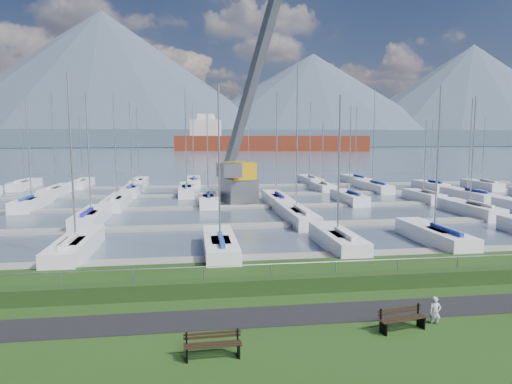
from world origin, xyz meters
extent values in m
cube|color=black|center=(0.00, -3.00, 0.01)|extent=(160.00, 2.00, 0.04)
cube|color=#49576A|center=(0.00, 260.00, -0.40)|extent=(800.00, 540.00, 0.20)
cube|color=#1E3413|center=(0.00, -0.40, 0.35)|extent=(80.00, 0.70, 0.70)
cylinder|color=gray|center=(0.00, 0.00, 1.20)|extent=(80.00, 0.04, 0.04)
cube|color=#3F505C|center=(0.00, 330.00, 6.00)|extent=(900.00, 80.00, 12.00)
cone|color=#3E4A5A|center=(-80.00, 400.00, 57.50)|extent=(340.00, 340.00, 115.00)
cone|color=#404E5E|center=(110.00, 410.00, 42.50)|extent=(300.00, 300.00, 85.00)
cone|color=#3F4D5C|center=(280.00, 420.00, 50.00)|extent=(320.00, 320.00, 100.00)
cube|color=slate|center=(0.00, 6.00, -0.22)|extent=(90.00, 1.60, 0.25)
cube|color=slate|center=(0.00, 16.00, -0.22)|extent=(90.00, 1.60, 0.25)
cube|color=slate|center=(0.00, 26.00, -0.22)|extent=(90.00, 1.60, 0.25)
cube|color=gray|center=(0.00, 36.00, -0.22)|extent=(90.00, 1.60, 0.25)
cube|color=gray|center=(0.00, 46.00, -0.22)|extent=(90.00, 1.60, 0.25)
cube|color=black|center=(-4.68, -6.07, 0.23)|extent=(0.07, 0.40, 0.45)
cube|color=black|center=(-4.69, -5.89, 0.65)|extent=(0.05, 0.05, 0.40)
cube|color=black|center=(-3.08, -6.02, 0.23)|extent=(0.07, 0.40, 0.45)
cube|color=black|center=(-3.09, -5.84, 0.65)|extent=(0.05, 0.05, 0.40)
cube|color=black|center=(-3.88, -6.20, 0.45)|extent=(1.80, 0.15, 0.04)
cube|color=black|center=(-3.88, -6.05, 0.45)|extent=(1.80, 0.15, 0.04)
cube|color=black|center=(-3.89, -5.90, 0.45)|extent=(1.80, 0.15, 0.04)
cube|color=black|center=(-3.89, -5.85, 0.62)|extent=(1.80, 0.09, 0.08)
cube|color=black|center=(-3.89, -5.85, 0.74)|extent=(1.80, 0.09, 0.08)
cube|color=black|center=(2.10, -5.10, 0.23)|extent=(0.14, 0.40, 0.45)
cube|color=black|center=(2.06, -4.92, 0.65)|extent=(0.06, 0.06, 0.40)
cube|color=black|center=(3.67, -4.77, 0.23)|extent=(0.14, 0.40, 0.45)
cube|color=black|center=(3.63, -4.60, 0.65)|extent=(0.06, 0.06, 0.40)
cube|color=black|center=(2.92, -5.08, 0.45)|extent=(1.78, 0.46, 0.04)
cube|color=black|center=(2.88, -4.94, 0.45)|extent=(1.78, 0.46, 0.04)
cube|color=black|center=(2.85, -4.79, 0.45)|extent=(1.78, 0.46, 0.04)
cube|color=black|center=(2.84, -4.74, 0.62)|extent=(1.77, 0.40, 0.08)
cube|color=black|center=(2.84, -4.74, 0.74)|extent=(1.77, 0.40, 0.08)
imported|color=#B3B4BA|center=(4.35, -4.52, 0.59)|extent=(0.46, 0.33, 1.17)
cube|color=slate|center=(0.49, 28.65, 1.20)|extent=(4.00, 4.00, 2.60)
cube|color=#C6900B|center=(0.49, 28.65, 3.30)|extent=(3.49, 4.02, 1.80)
cube|color=#5B5F63|center=(2.29, 33.15, 12.30)|extent=(6.01, 10.43, 19.89)
cube|color=#5C6064|center=(-0.71, 26.65, 3.50)|extent=(2.56, 2.69, 1.40)
cube|color=maroon|center=(36.84, 217.86, 2.50)|extent=(100.81, 41.55, 10.00)
cube|color=silver|center=(3.08, 226.29, 10.00)|extent=(16.97, 16.97, 12.00)
cube|color=silver|center=(3.08, 226.29, 17.00)|extent=(9.70, 9.70, 4.00)
camera|label=1|loc=(-4.42, -19.56, 6.85)|focal=32.00mm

